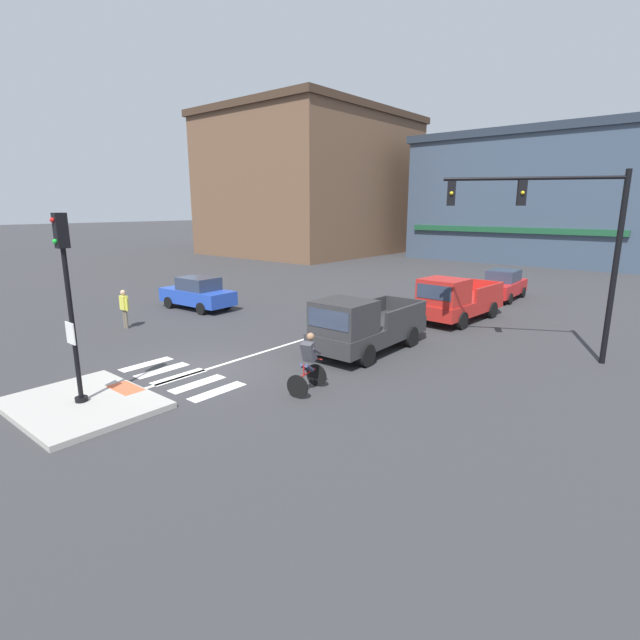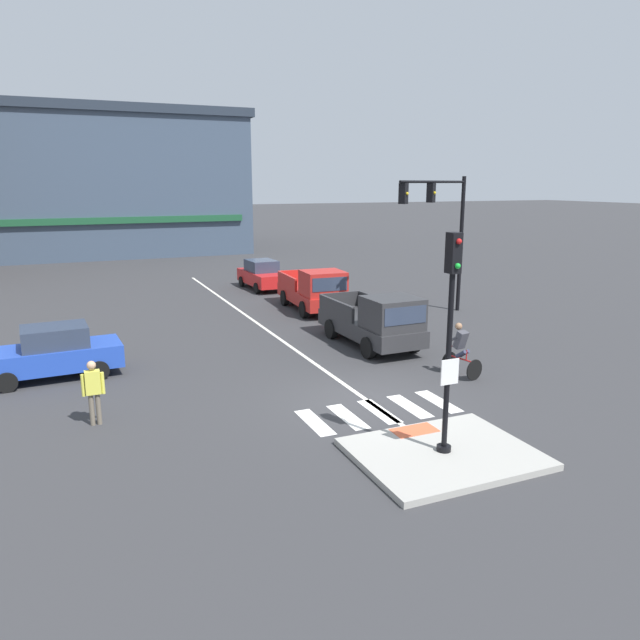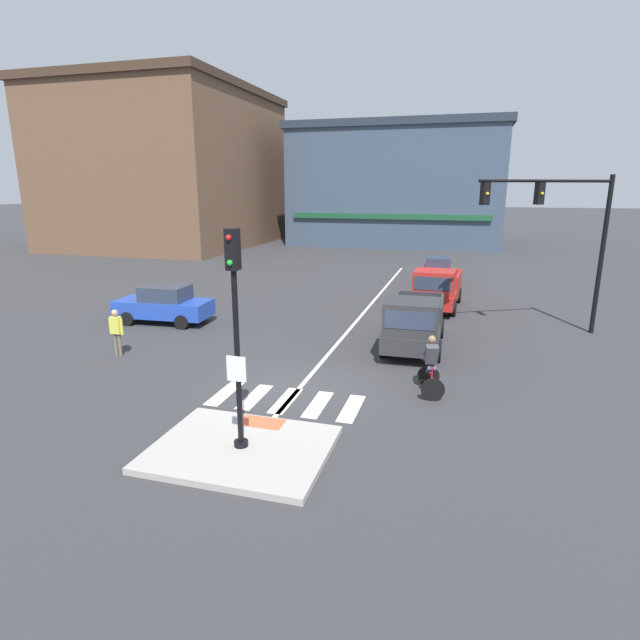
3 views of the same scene
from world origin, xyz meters
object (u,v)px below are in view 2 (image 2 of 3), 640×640
Objects in this scene: traffic_light_mast at (444,219)px; car_red_eastbound_distant at (262,275)px; cyclist at (461,349)px; pedestrian_at_curb_left at (93,388)px; signal_pole at (450,324)px; pickup_truck_charcoal_eastbound_mid at (376,322)px; car_blue_cross_left at (53,353)px; pickup_truck_red_eastbound_far at (315,291)px.

traffic_light_mast is 1.49× the size of car_red_eastbound_distant.
car_red_eastbound_distant is 2.49× the size of cyclist.
pedestrian_at_curb_left is at bearing -155.02° from traffic_light_mast.
pickup_truck_charcoal_eastbound_mid is at bearing 71.18° from signal_pole.
car_blue_cross_left and car_red_eastbound_distant have the same top height.
car_blue_cross_left is 0.82× the size of pickup_truck_charcoal_eastbound_mid.
car_red_eastbound_distant is at bearing 92.92° from pickup_truck_red_eastbound_far.
cyclist is at bearing -120.14° from traffic_light_mast.
signal_pole is 9.27m from pickup_truck_charcoal_eastbound_mid.
signal_pole reaches higher than car_blue_cross_left.
cyclist is (0.90, -3.91, -0.11)m from pickup_truck_charcoal_eastbound_mid.
signal_pole is at bearing -97.60° from car_red_eastbound_distant.
pickup_truck_red_eastbound_far is (3.31, 15.27, -2.07)m from signal_pole.
pickup_truck_charcoal_eastbound_mid and pickup_truck_red_eastbound_far have the same top height.
pickup_truck_charcoal_eastbound_mid is (-5.18, -3.47, -3.40)m from traffic_light_mast.
pickup_truck_red_eastbound_far is at bearing -87.08° from car_red_eastbound_distant.
pickup_truck_charcoal_eastbound_mid is 6.73m from pickup_truck_red_eastbound_far.
car_blue_cross_left is 4.56m from pedestrian_at_curb_left.
traffic_light_mast is 9.22m from cyclist.
pickup_truck_charcoal_eastbound_mid is at bearing -146.22° from traffic_light_mast.
traffic_light_mast is 11.92m from car_red_eastbound_distant.
pickup_truck_red_eastbound_far is at bearing 145.80° from traffic_light_mast.
car_blue_cross_left is 0.81× the size of pickup_truck_red_eastbound_far.
car_red_eastbound_distant is 0.80× the size of pickup_truck_red_eastbound_far.
pedestrian_at_curb_left is at bearing -120.07° from car_red_eastbound_distant.
pickup_truck_charcoal_eastbound_mid reaches higher than pedestrian_at_curb_left.
signal_pole reaches higher than car_red_eastbound_distant.
traffic_light_mast is at bearing 59.86° from cyclist.
cyclist is at bearing -87.21° from car_red_eastbound_distant.
car_blue_cross_left is (-7.95, 9.45, -2.23)m from signal_pole.
car_red_eastbound_distant is 6.91m from pickup_truck_red_eastbound_far.
pickup_truck_red_eastbound_far is (0.35, -6.89, 0.17)m from car_red_eastbound_distant.
cyclist is at bearing 50.59° from signal_pole.
traffic_light_mast is 3.73× the size of pedestrian_at_curb_left.
signal_pole is at bearing -108.82° from pickup_truck_charcoal_eastbound_mid.
pickup_truck_charcoal_eastbound_mid is (-0.04, -13.61, 0.17)m from car_red_eastbound_distant.
car_blue_cross_left is 10.91m from pickup_truck_charcoal_eastbound_mid.
car_red_eastbound_distant is at bearing 92.79° from cyclist.
signal_pole is 2.86× the size of cyclist.
pickup_truck_red_eastbound_far is 3.09× the size of cyclist.
pickup_truck_red_eastbound_far is (11.26, 5.82, 0.17)m from car_blue_cross_left.
signal_pole is 15.76m from pickup_truck_red_eastbound_far.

